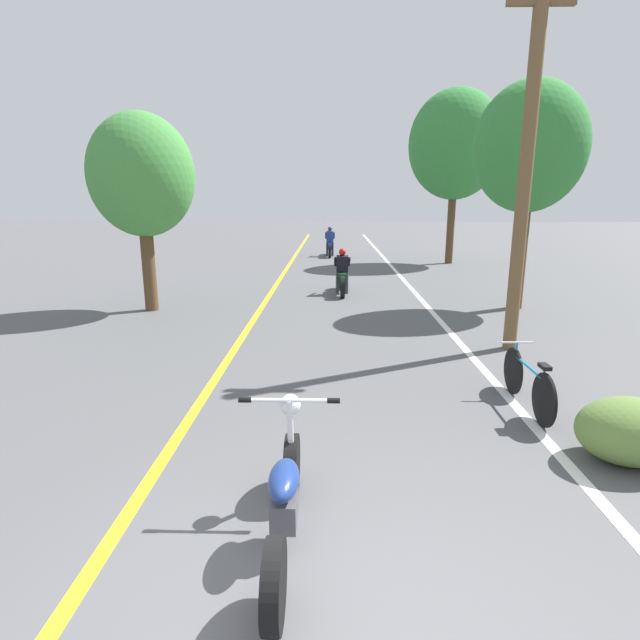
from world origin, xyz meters
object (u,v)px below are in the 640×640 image
at_px(roadside_tree_right_near, 530,148).
at_px(roadside_tree_left, 142,177).
at_px(motorcycle_foreground, 285,498).
at_px(bicycle_parked, 528,382).
at_px(roadside_tree_right_far, 456,145).
at_px(motorcycle_rider_lead, 342,277).
at_px(motorcycle_rider_far, 330,245).
at_px(utility_pole, 526,165).

xyz_separation_m(roadside_tree_right_near, roadside_tree_left, (-9.20, -0.44, -0.65)).
height_order(motorcycle_foreground, bicycle_parked, motorcycle_foreground).
distance_m(roadside_tree_right_far, roadside_tree_left, 13.69).
height_order(roadside_tree_left, bicycle_parked, roadside_tree_left).
distance_m(motorcycle_foreground, motorcycle_rider_lead, 11.03).
bearing_deg(roadside_tree_left, motorcycle_rider_far, 70.23).
height_order(roadside_tree_right_near, motorcycle_foreground, roadside_tree_right_near).
relative_size(motorcycle_rider_lead, bicycle_parked, 1.16).
distance_m(roadside_tree_right_near, motorcycle_rider_lead, 5.86).
height_order(roadside_tree_right_far, motorcycle_foreground, roadside_tree_right_far).
bearing_deg(utility_pole, bicycle_parked, -104.87).
distance_m(roadside_tree_right_near, motorcycle_foreground, 10.96).
xyz_separation_m(roadside_tree_right_far, bicycle_parked, (-2.49, -15.51, -4.51)).
bearing_deg(roadside_tree_right_near, roadside_tree_left, -177.25).
xyz_separation_m(roadside_tree_right_near, motorcycle_rider_far, (-4.78, 11.85, -3.35)).
xyz_separation_m(roadside_tree_right_near, bicycle_parked, (-2.10, -6.33, -3.52)).
distance_m(roadside_tree_right_near, motorcycle_rider_far, 13.21).
bearing_deg(motorcycle_rider_far, roadside_tree_right_near, -68.04).
bearing_deg(bicycle_parked, motorcycle_rider_lead, 105.43).
distance_m(roadside_tree_right_near, roadside_tree_right_far, 9.25).
xyz_separation_m(motorcycle_rider_lead, motorcycle_rider_far, (-0.39, 9.92, 0.03)).
height_order(motorcycle_rider_far, bicycle_parked, motorcycle_rider_far).
distance_m(utility_pole, roadside_tree_right_far, 12.97).
bearing_deg(bicycle_parked, roadside_tree_left, 140.32).
xyz_separation_m(roadside_tree_right_far, motorcycle_foreground, (-5.45, -18.26, -4.47)).
relative_size(roadside_tree_right_near, motorcycle_foreground, 2.63).
bearing_deg(utility_pole, motorcycle_rider_far, 102.46).
height_order(roadside_tree_right_near, bicycle_parked, roadside_tree_right_near).
relative_size(roadside_tree_right_near, motorcycle_rider_lead, 2.71).
relative_size(roadside_tree_right_near, roadside_tree_left, 1.16).
bearing_deg(bicycle_parked, utility_pole, 75.13).
distance_m(utility_pole, motorcycle_rider_lead, 6.86).
bearing_deg(utility_pole, roadside_tree_left, 158.24).
xyz_separation_m(motorcycle_foreground, motorcycle_rider_lead, (0.68, 11.01, 0.10)).
distance_m(motorcycle_rider_far, bicycle_parked, 18.37).
bearing_deg(bicycle_parked, roadside_tree_right_far, 80.87).
bearing_deg(motorcycle_rider_lead, roadside_tree_left, -153.74).
bearing_deg(roadside_tree_right_near, motorcycle_foreground, -119.13).
relative_size(roadside_tree_right_far, motorcycle_rider_far, 3.23).
bearing_deg(motorcycle_rider_far, utility_pole, -77.54).
distance_m(utility_pole, roadside_tree_left, 8.43).
distance_m(motorcycle_rider_lead, motorcycle_rider_far, 9.93).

